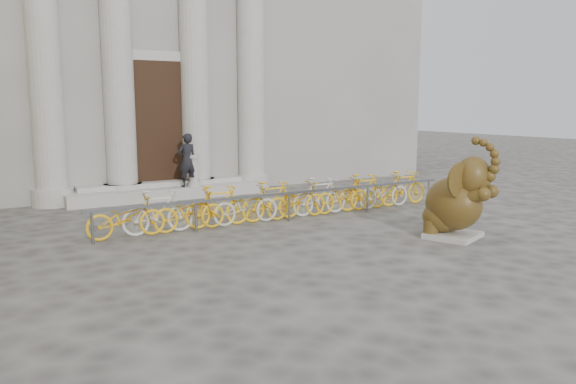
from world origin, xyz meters
TOP-DOWN VIEW (x-y plane):
  - ground at (0.00, 0.00)m, footprint 80.00×80.00m
  - classical_building at (0.00, 14.93)m, footprint 22.00×10.70m
  - entrance_steps at (0.00, 9.40)m, footprint 6.00×1.20m
  - elephant_statue at (3.69, 1.09)m, footprint 1.48×1.75m
  - bike_rack at (1.51, 4.74)m, footprint 9.85×0.53m
  - pedestrian at (0.59, 9.05)m, footprint 0.64×0.47m
  - balustrade_post at (0.82, 9.10)m, footprint 0.40×0.40m

SIDE VIEW (x-z plane):
  - ground at x=0.00m, z-range 0.00..0.00m
  - entrance_steps at x=0.00m, z-range 0.00..0.36m
  - bike_rack at x=1.51m, z-range 0.00..1.00m
  - elephant_statue at x=3.69m, z-range -0.30..1.90m
  - balustrade_post at x=0.82m, z-range 0.32..1.30m
  - pedestrian at x=0.59m, z-range 0.36..2.01m
  - classical_building at x=0.00m, z-range -0.02..11.98m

